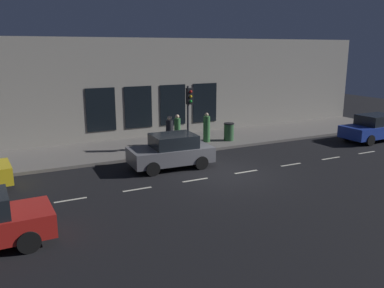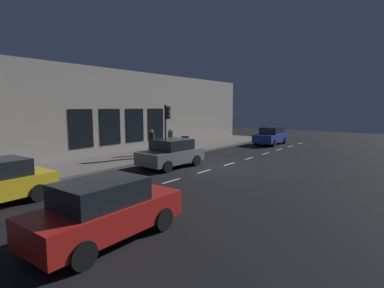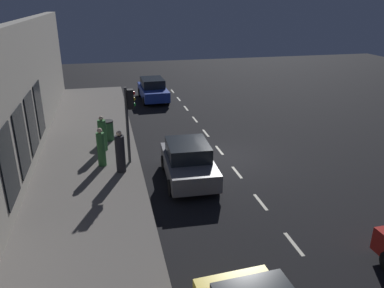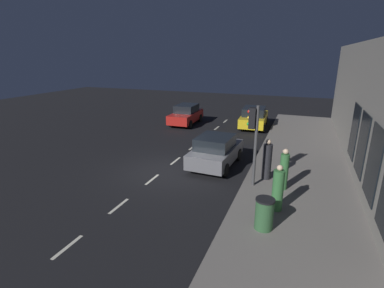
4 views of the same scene
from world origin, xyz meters
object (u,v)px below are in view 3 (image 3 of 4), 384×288
at_px(parked_car_2, 188,162).
at_px(parked_car_0, 153,89).
at_px(pedestrian_0, 120,153).
at_px(pedestrian_2, 102,135).
at_px(trash_bin, 108,130).
at_px(traffic_light, 129,110).
at_px(pedestrian_1, 101,148).

bearing_deg(parked_car_2, parked_car_0, -88.97).
height_order(pedestrian_0, pedestrian_2, pedestrian_0).
bearing_deg(trash_bin, parked_car_2, 121.54).
xyz_separation_m(traffic_light, parked_car_2, (-2.14, 1.98, -1.77)).
bearing_deg(trash_bin, pedestrian_0, 96.35).
bearing_deg(pedestrian_1, parked_car_0, -164.52).
bearing_deg(pedestrian_0, trash_bin, 107.61).
bearing_deg(pedestrian_2, pedestrian_1, 138.86).
height_order(parked_car_0, pedestrian_0, pedestrian_0).
relative_size(parked_car_0, pedestrian_0, 2.34).
height_order(parked_car_0, parked_car_2, same).
height_order(parked_car_2, pedestrian_0, pedestrian_0).
relative_size(parked_car_2, pedestrian_0, 2.13).
relative_size(pedestrian_2, trash_bin, 1.64).
distance_m(parked_car_0, pedestrian_0, 12.59).
height_order(pedestrian_0, trash_bin, pedestrian_0).
bearing_deg(traffic_light, parked_car_2, 137.20).
relative_size(traffic_light, parked_car_0, 0.80).
distance_m(traffic_light, pedestrian_1, 2.08).
relative_size(pedestrian_1, trash_bin, 1.67).
distance_m(pedestrian_0, pedestrian_1, 1.12).
bearing_deg(traffic_light, parked_car_0, -102.14).
bearing_deg(parked_car_0, trash_bin, 65.99).
bearing_deg(traffic_light, pedestrian_0, 58.92).
height_order(traffic_light, trash_bin, traffic_light).
relative_size(parked_car_2, pedestrian_2, 2.28).
distance_m(parked_car_2, pedestrian_2, 5.04).
distance_m(traffic_light, trash_bin, 3.77).
bearing_deg(parked_car_2, pedestrian_0, -19.69).
distance_m(parked_car_0, parked_car_2, 13.31).
distance_m(pedestrian_2, trash_bin, 1.41).
distance_m(pedestrian_1, pedestrian_2, 1.84).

